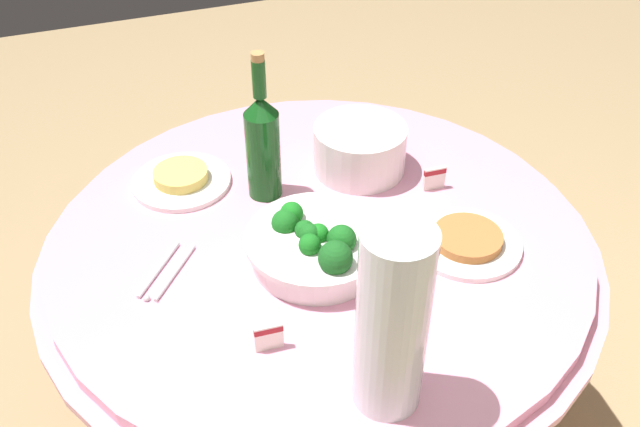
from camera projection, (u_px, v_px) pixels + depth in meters
buffet_table at (320, 350)px, 1.70m from camera, size 1.16×1.16×0.74m
broccoli_bowl at (317, 246)px, 1.38m from camera, size 0.28×0.28×0.11m
plate_stack at (360, 149)px, 1.62m from camera, size 0.21×0.21×0.11m
wine_bottle at (263, 144)px, 1.50m from camera, size 0.07×0.07×0.34m
decorative_fruit_vase at (392, 326)px, 1.06m from camera, size 0.11×0.11×0.34m
serving_tongs at (165, 273)px, 1.37m from camera, size 0.13×0.15×0.01m
food_plate_noodles at (181, 179)px, 1.60m from camera, size 0.22×0.22×0.04m
food_plate_peanuts at (467, 241)px, 1.43m from camera, size 0.22×0.22×0.03m
label_placard_front at (269, 336)px, 1.21m from camera, size 0.05×0.01×0.05m
label_placard_mid at (435, 177)px, 1.57m from camera, size 0.05×0.01×0.05m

